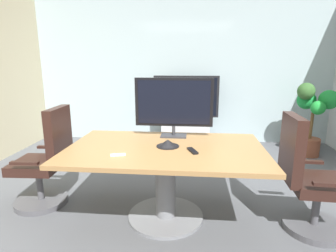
{
  "coord_description": "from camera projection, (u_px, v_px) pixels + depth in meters",
  "views": [
    {
      "loc": [
        0.25,
        -2.59,
        1.54
      ],
      "look_at": [
        -0.01,
        0.14,
        0.9
      ],
      "focal_mm": 29.02,
      "sensor_mm": 36.0,
      "label": 1
    }
  ],
  "objects": [
    {
      "name": "ground_plane",
      "position": [
        168.0,
        211.0,
        2.89
      ],
      "size": [
        6.76,
        6.76,
        0.0
      ],
      "primitive_type": "plane",
      "color": "#515459"
    },
    {
      "name": "wall_back_glass_partition",
      "position": [
        181.0,
        67.0,
        5.27
      ],
      "size": [
        5.76,
        0.1,
        2.9
      ],
      "primitive_type": "cube",
      "color": "#9EB2B7",
      "rests_on": "ground"
    },
    {
      "name": "conference_table",
      "position": [
        166.0,
        166.0,
        2.65
      ],
      "size": [
        1.88,
        1.16,
        0.75
      ],
      "color": "olive",
      "rests_on": "ground"
    },
    {
      "name": "office_chair_left",
      "position": [
        46.0,
        165.0,
        2.94
      ],
      "size": [
        0.6,
        0.58,
        1.09
      ],
      "rotation": [
        0.0,
        0.0,
        -1.53
      ],
      "color": "#4C4C51",
      "rests_on": "ground"
    },
    {
      "name": "office_chair_right",
      "position": [
        308.0,
        184.0,
        2.48
      ],
      "size": [
        0.6,
        0.58,
        1.09
      ],
      "rotation": [
        0.0,
        0.0,
        1.53
      ],
      "color": "#4C4C51",
      "rests_on": "ground"
    },
    {
      "name": "tv_monitor",
      "position": [
        174.0,
        104.0,
        2.91
      ],
      "size": [
        0.84,
        0.18,
        0.64
      ],
      "color": "#333338",
      "rests_on": "conference_table"
    },
    {
      "name": "wall_display_unit",
      "position": [
        186.0,
        122.0,
        5.15
      ],
      "size": [
        1.2,
        0.36,
        1.31
      ],
      "color": "#B7BABC",
      "rests_on": "ground"
    },
    {
      "name": "potted_plant",
      "position": [
        313.0,
        112.0,
        4.49
      ],
      "size": [
        0.63,
        0.61,
        1.23
      ],
      "color": "brown",
      "rests_on": "ground"
    },
    {
      "name": "conference_phone",
      "position": [
        168.0,
        143.0,
        2.61
      ],
      "size": [
        0.22,
        0.22,
        0.07
      ],
      "color": "black",
      "rests_on": "conference_table"
    },
    {
      "name": "remote_control",
      "position": [
        192.0,
        151.0,
        2.47
      ],
      "size": [
        0.11,
        0.18,
        0.02
      ],
      "primitive_type": "cube",
      "rotation": [
        0.0,
        0.0,
        0.37
      ],
      "color": "black",
      "rests_on": "conference_table"
    },
    {
      "name": "whiteboard_marker",
      "position": [
        118.0,
        155.0,
        2.36
      ],
      "size": [
        0.13,
        0.05,
        0.02
      ],
      "primitive_type": "cube",
      "rotation": [
        0.0,
        0.0,
        0.27
      ],
      "color": "silver",
      "rests_on": "conference_table"
    }
  ]
}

